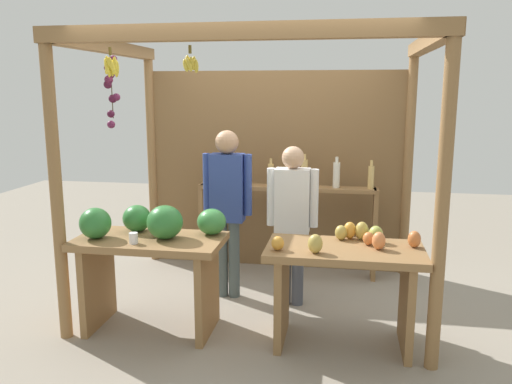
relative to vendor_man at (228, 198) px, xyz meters
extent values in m
plane|color=gray|center=(0.32, -0.04, -1.00)|extent=(12.00, 12.00, 0.00)
cylinder|color=olive|center=(-1.14, -1.09, 0.25)|extent=(0.10, 0.10, 2.49)
cylinder|color=olive|center=(1.79, -1.09, 0.25)|extent=(0.10, 0.10, 2.49)
cylinder|color=olive|center=(-1.14, 1.00, 0.25)|extent=(0.10, 0.10, 2.49)
cylinder|color=olive|center=(1.79, 1.00, 0.25)|extent=(0.10, 0.10, 2.49)
cube|color=olive|center=(0.32, -1.09, 1.43)|extent=(3.03, 0.12, 0.12)
cube|color=olive|center=(-1.14, -0.04, 1.43)|extent=(0.12, 2.19, 0.12)
cube|color=olive|center=(1.79, -0.04, 1.43)|extent=(0.12, 2.19, 0.12)
cube|color=brown|center=(0.32, 1.02, 0.12)|extent=(2.93, 0.04, 2.24)
cylinder|color=brown|center=(-0.70, -0.92, 1.32)|extent=(0.02, 0.02, 0.06)
ellipsoid|color=yellow|center=(-0.67, -0.92, 1.22)|extent=(0.04, 0.06, 0.14)
ellipsoid|color=yellow|center=(-0.67, -0.90, 1.19)|extent=(0.07, 0.08, 0.14)
ellipsoid|color=yellow|center=(-0.70, -0.88, 1.20)|extent=(0.07, 0.04, 0.14)
ellipsoid|color=yellow|center=(-0.72, -0.89, 1.19)|extent=(0.06, 0.05, 0.14)
ellipsoid|color=yellow|center=(-0.73, -0.91, 1.21)|extent=(0.05, 0.08, 0.14)
ellipsoid|color=yellow|center=(-0.72, -0.93, 1.21)|extent=(0.05, 0.07, 0.14)
ellipsoid|color=yellow|center=(-0.72, -0.95, 1.21)|extent=(0.07, 0.06, 0.14)
ellipsoid|color=yellow|center=(-0.70, -0.94, 1.23)|extent=(0.09, 0.05, 0.14)
ellipsoid|color=yellow|center=(-0.68, -0.94, 1.21)|extent=(0.07, 0.06, 0.14)
cylinder|color=brown|center=(-0.04, -0.99, 1.32)|extent=(0.02, 0.02, 0.06)
ellipsoid|color=gold|center=(0.00, -0.99, 1.20)|extent=(0.04, 0.06, 0.11)
ellipsoid|color=gold|center=(-0.03, -0.97, 1.23)|extent=(0.06, 0.06, 0.11)
ellipsoid|color=gold|center=(-0.05, -0.96, 1.22)|extent=(0.06, 0.04, 0.11)
ellipsoid|color=gold|center=(-0.06, -0.97, 1.22)|extent=(0.05, 0.05, 0.11)
ellipsoid|color=gold|center=(-0.07, -0.99, 1.24)|extent=(0.04, 0.07, 0.11)
ellipsoid|color=gold|center=(-0.07, -1.02, 1.21)|extent=(0.07, 0.06, 0.11)
ellipsoid|color=gold|center=(-0.04, -1.02, 1.21)|extent=(0.07, 0.04, 0.11)
ellipsoid|color=gold|center=(-0.03, -1.00, 1.22)|extent=(0.05, 0.06, 0.11)
cylinder|color=#4C422D|center=(-0.77, -0.78, 1.08)|extent=(0.01, 0.01, 0.55)
sphere|color=#47142D|center=(-0.75, -0.76, 1.27)|extent=(0.06, 0.06, 0.06)
sphere|color=#47142D|center=(-0.79, -0.78, 1.21)|extent=(0.06, 0.06, 0.06)
sphere|color=#511938|center=(-0.76, -0.79, 1.15)|extent=(0.06, 0.06, 0.06)
sphere|color=#601E42|center=(-0.79, -0.79, 1.11)|extent=(0.07, 0.07, 0.07)
sphere|color=#47142D|center=(-0.80, -0.79, 1.07)|extent=(0.07, 0.07, 0.07)
sphere|color=#47142D|center=(-0.77, -0.77, 0.96)|extent=(0.07, 0.07, 0.07)
sphere|color=#601E42|center=(-0.74, -0.76, 0.97)|extent=(0.06, 0.06, 0.06)
sphere|color=#47142D|center=(-0.78, -0.80, 0.84)|extent=(0.06, 0.06, 0.06)
sphere|color=#601E42|center=(-0.78, -0.81, 0.75)|extent=(0.06, 0.06, 0.06)
cube|color=olive|center=(-0.48, -0.83, -0.21)|extent=(1.23, 0.64, 0.06)
cube|color=olive|center=(-0.98, -0.83, -0.62)|extent=(0.06, 0.58, 0.75)
cube|color=olive|center=(0.01, -0.83, -0.62)|extent=(0.06, 0.58, 0.75)
ellipsoid|color=#2D7533|center=(-0.34, -0.82, -0.04)|extent=(0.42, 0.42, 0.28)
ellipsoid|color=#38843D|center=(0.00, -0.63, -0.07)|extent=(0.35, 0.35, 0.22)
ellipsoid|color=#2D7533|center=(-0.92, -0.91, -0.05)|extent=(0.32, 0.32, 0.26)
ellipsoid|color=#2D7533|center=(-0.66, -0.65, -0.07)|extent=(0.35, 0.35, 0.23)
cylinder|color=white|center=(-0.55, -1.01, -0.14)|extent=(0.07, 0.07, 0.09)
cube|color=olive|center=(1.13, -0.83, -0.21)|extent=(1.23, 0.64, 0.06)
cube|color=olive|center=(0.64, -0.83, -0.62)|extent=(0.06, 0.58, 0.75)
cube|color=olive|center=(1.62, -0.83, -0.62)|extent=(0.06, 0.58, 0.75)
ellipsoid|color=gold|center=(1.17, -0.57, -0.11)|extent=(0.14, 0.14, 0.14)
ellipsoid|color=#E07F47|center=(1.39, -0.83, -0.11)|extent=(0.14, 0.14, 0.14)
ellipsoid|color=#A8B24C|center=(1.37, -0.65, -0.11)|extent=(0.16, 0.16, 0.14)
ellipsoid|color=#CC7038|center=(1.66, -0.73, -0.12)|extent=(0.13, 0.13, 0.13)
ellipsoid|color=gold|center=(0.62, -0.98, -0.13)|extent=(0.13, 0.13, 0.11)
ellipsoid|color=#CC7038|center=(1.31, -0.73, -0.13)|extent=(0.10, 0.10, 0.11)
ellipsoid|color=#B79E47|center=(1.26, -0.58, -0.11)|extent=(0.15, 0.15, 0.15)
ellipsoid|color=#B79E47|center=(1.10, -0.61, -0.12)|extent=(0.11, 0.11, 0.12)
ellipsoid|color=#B79E47|center=(0.91, -1.01, -0.11)|extent=(0.14, 0.14, 0.15)
cube|color=olive|center=(-0.46, 0.74, -0.50)|extent=(0.05, 0.20, 1.00)
cube|color=olive|center=(1.45, 0.74, -0.50)|extent=(0.05, 0.20, 1.00)
cube|color=olive|center=(0.50, 0.74, -0.02)|extent=(1.90, 0.22, 0.04)
cylinder|color=#994C1E|center=(-0.40, 0.74, 0.15)|extent=(0.07, 0.07, 0.29)
cylinder|color=#994C1E|center=(-0.40, 0.74, 0.32)|extent=(0.03, 0.03, 0.06)
cylinder|color=silver|center=(-0.05, 0.74, 0.14)|extent=(0.07, 0.07, 0.28)
cylinder|color=silver|center=(-0.05, 0.74, 0.32)|extent=(0.03, 0.03, 0.06)
cylinder|color=#D8B266|center=(0.32, 0.74, 0.12)|extent=(0.06, 0.06, 0.24)
cylinder|color=#D8B266|center=(0.32, 0.74, 0.27)|extent=(0.03, 0.03, 0.06)
cylinder|color=#D8B266|center=(0.68, 0.74, 0.15)|extent=(0.07, 0.07, 0.30)
cylinder|color=#D8B266|center=(0.68, 0.74, 0.33)|extent=(0.03, 0.03, 0.06)
cylinder|color=silver|center=(1.02, 0.74, 0.14)|extent=(0.07, 0.07, 0.27)
cylinder|color=silver|center=(1.02, 0.74, 0.31)|extent=(0.03, 0.03, 0.06)
cylinder|color=#D8B266|center=(1.39, 0.74, 0.13)|extent=(0.06, 0.06, 0.25)
cylinder|color=#D8B266|center=(1.39, 0.74, 0.28)|extent=(0.03, 0.03, 0.06)
cylinder|color=#495758|center=(-0.06, 0.00, -0.61)|extent=(0.11, 0.11, 0.78)
cylinder|color=#495758|center=(0.06, 0.00, -0.61)|extent=(0.11, 0.11, 0.78)
cube|color=#2D428C|center=(0.00, 0.00, 0.11)|extent=(0.32, 0.19, 0.66)
cylinder|color=#2D428C|center=(-0.20, 0.00, 0.14)|extent=(0.08, 0.08, 0.59)
cylinder|color=#2D428C|center=(0.20, 0.00, 0.14)|extent=(0.08, 0.08, 0.59)
sphere|color=tan|center=(0.00, 0.00, 0.55)|extent=(0.22, 0.22, 0.22)
cylinder|color=#4B505D|center=(0.58, -0.09, -0.64)|extent=(0.11, 0.11, 0.72)
cylinder|color=#4B505D|center=(0.70, -0.09, -0.64)|extent=(0.11, 0.11, 0.72)
cube|color=white|center=(0.64, -0.09, 0.02)|extent=(0.32, 0.19, 0.60)
cylinder|color=white|center=(0.44, -0.09, 0.05)|extent=(0.08, 0.08, 0.54)
cylinder|color=white|center=(0.84, -0.09, 0.05)|extent=(0.08, 0.08, 0.54)
sphere|color=tan|center=(0.64, -0.09, 0.42)|extent=(0.21, 0.21, 0.21)
camera|label=1|loc=(1.10, -4.79, 1.02)|focal=36.44mm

